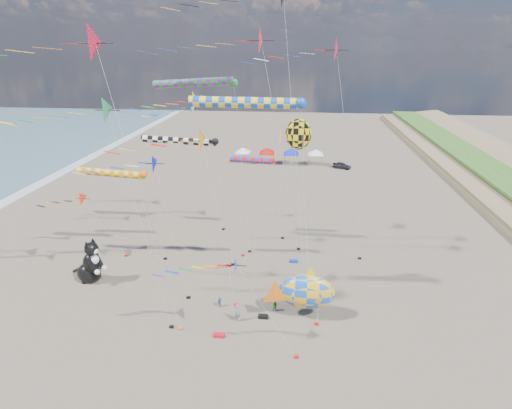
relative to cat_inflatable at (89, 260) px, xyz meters
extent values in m
plane|color=brown|center=(15.35, -13.45, -2.48)|extent=(260.00, 260.00, 0.00)
cone|color=#0E13C6|center=(8.78, -1.95, 10.66)|extent=(1.82, 1.95, 2.01)
cylinder|color=#B2B2B2|center=(9.76, -1.95, 4.09)|extent=(1.99, 0.02, 13.15)
cube|color=black|center=(10.75, -1.95, -2.38)|extent=(0.36, 0.24, 0.20)
cone|color=#F92E0E|center=(-1.94, 5.41, 4.52)|extent=(1.74, 1.86, 1.92)
cylinder|color=#B2B2B2|center=(-0.31, 5.41, 1.02)|extent=(3.28, 0.02, 7.01)
cube|color=black|center=(1.32, 5.41, -2.38)|extent=(0.36, 0.24, 0.20)
cone|color=red|center=(24.60, 7.69, 20.03)|extent=(2.40, 2.57, 2.65)
cylinder|color=#B2B2B2|center=(26.46, 7.69, 8.78)|extent=(3.74, 0.02, 22.52)
cube|color=black|center=(28.32, 7.69, -2.38)|extent=(0.36, 0.24, 0.20)
cone|color=#E5FF08|center=(11.12, 6.96, 15.15)|extent=(2.17, 2.32, 2.39)
cylinder|color=#B2B2B2|center=(12.98, 6.96, 6.33)|extent=(3.75, 0.02, 17.64)
cube|color=black|center=(14.85, 6.96, -2.38)|extent=(0.36, 0.24, 0.20)
cone|color=red|center=(18.27, 9.26, 20.90)|extent=(2.88, 3.08, 3.18)
cylinder|color=#B2B2B2|center=(19.78, 9.26, 9.21)|extent=(3.05, 0.02, 23.39)
cube|color=black|center=(21.29, 9.26, -2.38)|extent=(0.36, 0.24, 0.20)
cone|color=red|center=(8.28, -6.53, 20.57)|extent=(2.60, 2.79, 2.87)
cylinder|color=#B2B2B2|center=(9.78, -6.53, 9.04)|extent=(3.04, 0.02, 23.06)
cube|color=black|center=(11.29, -6.53, -2.38)|extent=(0.36, 0.24, 0.20)
cone|color=orange|center=(13.30, -2.60, 12.96)|extent=(2.29, 2.46, 2.53)
cylinder|color=#B2B2B2|center=(14.42, -2.60, 5.24)|extent=(2.27, 0.02, 15.45)
cube|color=black|center=(15.54, -2.60, -2.38)|extent=(0.36, 0.24, 0.20)
cylinder|color=#B2B2B2|center=(21.13, 3.25, 11.02)|extent=(1.74, 0.02, 27.00)
cube|color=black|center=(21.99, 3.25, -2.38)|extent=(0.36, 0.24, 0.20)
cone|color=#1DDFDD|center=(8.37, 13.76, 13.31)|extent=(1.75, 1.87, 1.93)
cylinder|color=#B2B2B2|center=(9.82, 13.76, 5.41)|extent=(2.92, 0.02, 15.80)
cube|color=black|center=(11.27, 13.76, -2.38)|extent=(0.36, 0.24, 0.20)
cone|color=#1D8C4D|center=(8.45, -6.37, 15.98)|extent=(1.99, 2.13, 2.19)
cylinder|color=#B2B2B2|center=(9.45, -6.37, 6.75)|extent=(2.02, 0.02, 18.46)
cube|color=black|center=(10.45, -6.37, -2.38)|extent=(0.36, 0.24, 0.20)
cone|color=blue|center=(17.82, -8.81, 5.27)|extent=(1.67, 1.78, 1.84)
cylinder|color=#B2B2B2|center=(19.57, -8.81, 1.39)|extent=(3.52, 0.02, 7.76)
cube|color=black|center=(21.31, -8.81, -2.38)|extent=(0.36, 0.24, 0.20)
cylinder|color=orange|center=(0.93, 5.22, 7.70)|extent=(7.30, 0.79, 0.79)
sphere|color=orange|center=(4.58, 5.22, 7.70)|extent=(0.83, 0.83, 0.83)
cylinder|color=#B2B2B2|center=(5.33, 5.22, 2.61)|extent=(1.52, 0.02, 10.19)
cube|color=black|center=(6.08, 5.22, -2.38)|extent=(0.36, 0.24, 0.20)
cylinder|color=red|center=(15.25, 11.99, 7.73)|extent=(4.99, 0.70, 0.70)
sphere|color=red|center=(17.75, 11.99, 7.73)|extent=(0.73, 0.73, 0.73)
cylinder|color=#B2B2B2|center=(18.50, 11.99, 2.62)|extent=(1.52, 0.02, 10.22)
cube|color=black|center=(19.25, 11.99, -2.38)|extent=(0.36, 0.24, 0.20)
cylinder|color=blue|center=(16.44, -1.70, 16.19)|extent=(8.84, 0.87, 0.87)
sphere|color=blue|center=(20.86, -1.70, 16.19)|extent=(0.91, 0.91, 0.91)
cylinder|color=#B2B2B2|center=(21.61, -1.70, 6.85)|extent=(1.52, 0.02, 18.68)
cube|color=black|center=(22.36, -1.70, -2.38)|extent=(0.36, 0.24, 0.20)
cylinder|color=#198B2C|center=(9.78, 8.00, 16.85)|extent=(8.49, 0.84, 0.84)
sphere|color=#198B2C|center=(14.02, 8.00, 16.85)|extent=(0.88, 0.88, 0.88)
cylinder|color=#B2B2B2|center=(14.77, 8.00, 7.18)|extent=(1.52, 0.02, 19.33)
cube|color=black|center=(15.52, 8.00, -2.38)|extent=(0.36, 0.24, 0.20)
cylinder|color=black|center=(8.82, 4.75, 11.51)|extent=(7.45, 0.69, 0.69)
sphere|color=black|center=(12.54, 4.75, 11.51)|extent=(0.72, 0.72, 0.72)
cylinder|color=#B2B2B2|center=(13.29, 4.75, 4.51)|extent=(1.52, 0.02, 13.99)
cube|color=black|center=(14.04, 4.75, -2.38)|extent=(0.36, 0.24, 0.20)
ellipsoid|color=yellow|center=(20.76, 0.10, 13.37)|extent=(2.20, 0.40, 2.64)
cone|color=yellow|center=(19.26, 0.10, 13.37)|extent=(0.12, 1.80, 1.80)
cylinder|color=#B2B2B2|center=(21.76, -0.90, 5.45)|extent=(2.03, 2.03, 15.86)
cube|color=black|center=(22.76, -1.90, -2.38)|extent=(0.36, 0.24, 0.20)
ellipsoid|color=blue|center=(22.03, -3.59, 0.20)|extent=(5.32, 3.21, 3.32)
cone|color=orange|center=(19.16, -3.59, 0.20)|extent=(2.38, 0.76, 2.43)
cone|color=yellow|center=(22.25, -3.59, 1.86)|extent=(1.74, 0.56, 1.77)
cylinder|color=#B2B2B2|center=(23.19, -4.09, -1.42)|extent=(0.38, 1.05, 2.15)
cube|color=red|center=(23.03, -4.59, -2.38)|extent=(0.36, 0.24, 0.20)
imported|color=gray|center=(16.03, -4.82, -1.64)|extent=(0.73, 0.69, 1.68)
imported|color=#207F1A|center=(19.24, -3.10, -1.93)|extent=(0.65, 0.58, 1.10)
imported|color=#2A4E9C|center=(14.04, -2.94, -1.97)|extent=(0.49, 0.65, 1.03)
cube|color=red|center=(14.78, -7.07, -2.33)|extent=(0.90, 0.44, 0.30)
cube|color=#122EBB|center=(20.77, 6.14, -2.33)|extent=(0.90, 0.44, 0.30)
cube|color=black|center=(18.26, -4.17, -2.33)|extent=(0.90, 0.44, 0.30)
cube|color=white|center=(9.35, 46.55, -0.23)|extent=(3.00, 3.00, 0.15)
pyramid|color=white|center=(9.35, 46.55, 0.82)|extent=(4.20, 4.20, 1.00)
cylinder|color=#999999|center=(8.05, 45.25, -1.38)|extent=(0.08, 0.08, 2.20)
cylinder|color=#999999|center=(10.65, 45.25, -1.38)|extent=(0.08, 0.08, 2.20)
cylinder|color=#999999|center=(8.05, 47.85, -1.38)|extent=(0.08, 0.08, 2.20)
cylinder|color=#999999|center=(10.65, 47.85, -1.38)|extent=(0.08, 0.08, 2.20)
cube|color=red|center=(14.35, 46.55, -0.23)|extent=(3.00, 3.00, 0.15)
pyramid|color=red|center=(14.35, 46.55, 0.82)|extent=(4.20, 4.20, 1.00)
cylinder|color=#999999|center=(13.05, 45.25, -1.38)|extent=(0.08, 0.08, 2.20)
cylinder|color=#999999|center=(15.65, 45.25, -1.38)|extent=(0.08, 0.08, 2.20)
cylinder|color=#999999|center=(13.05, 47.85, -1.38)|extent=(0.08, 0.08, 2.20)
cylinder|color=#999999|center=(15.65, 47.85, -1.38)|extent=(0.08, 0.08, 2.20)
cube|color=#1522D6|center=(19.35, 46.55, -0.23)|extent=(3.00, 3.00, 0.15)
pyramid|color=#1522D6|center=(19.35, 46.55, 0.82)|extent=(4.20, 4.20, 1.00)
cylinder|color=#999999|center=(18.05, 45.25, -1.38)|extent=(0.08, 0.08, 2.20)
cylinder|color=#999999|center=(20.65, 45.25, -1.38)|extent=(0.08, 0.08, 2.20)
cylinder|color=#999999|center=(18.05, 47.85, -1.38)|extent=(0.08, 0.08, 2.20)
cylinder|color=#999999|center=(20.65, 47.85, -1.38)|extent=(0.08, 0.08, 2.20)
cube|color=white|center=(24.35, 46.55, -0.23)|extent=(3.00, 3.00, 0.15)
pyramid|color=white|center=(24.35, 46.55, 0.82)|extent=(4.20, 4.20, 1.00)
cylinder|color=#999999|center=(23.05, 45.25, -1.38)|extent=(0.08, 0.08, 2.20)
cylinder|color=#999999|center=(25.65, 45.25, -1.38)|extent=(0.08, 0.08, 2.20)
cylinder|color=#999999|center=(23.05, 47.85, -1.38)|extent=(0.08, 0.08, 2.20)
cylinder|color=#999999|center=(25.65, 47.85, -1.38)|extent=(0.08, 0.08, 2.20)
imported|color=#26262D|center=(29.55, 44.55, -1.85)|extent=(3.99, 2.76, 1.26)
camera|label=1|loc=(20.83, -33.70, 20.35)|focal=28.00mm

